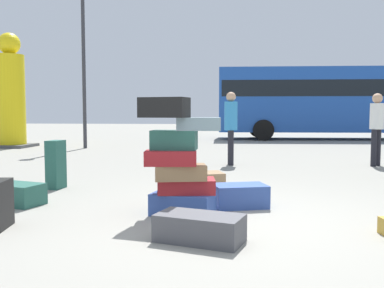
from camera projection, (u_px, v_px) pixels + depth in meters
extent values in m
plane|color=gray|center=(224.00, 223.00, 4.60)|extent=(80.00, 80.00, 0.00)
cube|color=#334F99|center=(183.00, 204.00, 4.97)|extent=(0.78, 0.55, 0.26)
cube|color=maroon|center=(186.00, 186.00, 4.97)|extent=(0.70, 0.47, 0.17)
cube|color=olive|center=(180.00, 172.00, 4.89)|extent=(0.64, 0.45, 0.17)
cube|color=maroon|center=(171.00, 158.00, 4.85)|extent=(0.62, 0.41, 0.17)
cube|color=#26594C|center=(174.00, 140.00, 4.96)|extent=(0.53, 0.32, 0.23)
cube|color=gray|center=(199.00, 124.00, 4.91)|extent=(0.52, 0.33, 0.15)
cube|color=black|center=(164.00, 108.00, 4.84)|extent=(0.59, 0.41, 0.23)
cube|color=#26594C|center=(56.00, 165.00, 6.66)|extent=(0.24, 0.33, 0.76)
cube|color=olive|center=(201.00, 181.00, 6.53)|extent=(0.77, 0.62, 0.28)
cube|color=#26594C|center=(14.00, 194.00, 5.52)|extent=(0.83, 0.61, 0.28)
cube|color=#334F99|center=(240.00, 196.00, 5.37)|extent=(0.75, 0.59, 0.29)
cube|color=#4C4C51|center=(200.00, 228.00, 3.93)|extent=(0.88, 0.62, 0.25)
cylinder|color=black|center=(230.00, 147.00, 9.83)|extent=(0.12, 0.12, 0.80)
cylinder|color=black|center=(231.00, 148.00, 9.62)|extent=(0.12, 0.12, 0.80)
cylinder|color=#338CCC|center=(231.00, 116.00, 9.67)|extent=(0.30, 0.30, 0.65)
sphere|color=tan|center=(231.00, 97.00, 9.64)|extent=(0.22, 0.22, 0.22)
cylinder|color=black|center=(378.00, 147.00, 9.56)|extent=(0.12, 0.12, 0.83)
cylinder|color=black|center=(374.00, 148.00, 9.42)|extent=(0.12, 0.12, 0.83)
cylinder|color=white|center=(377.00, 116.00, 9.44)|extent=(0.30, 0.30, 0.58)
sphere|color=tan|center=(377.00, 98.00, 9.41)|extent=(0.22, 0.22, 0.22)
cylinder|color=yellow|center=(11.00, 101.00, 14.65)|extent=(0.95, 0.95, 3.18)
sphere|color=yellow|center=(9.00, 44.00, 14.50)|extent=(0.74, 0.74, 0.74)
cube|color=#4C4C4C|center=(12.00, 146.00, 14.76)|extent=(1.34, 1.34, 0.10)
cube|color=#1E4CA5|center=(340.00, 100.00, 19.05)|extent=(10.96, 2.98, 2.80)
cube|color=black|center=(340.00, 89.00, 19.02)|extent=(10.74, 2.99, 0.70)
cylinder|color=black|center=(258.00, 128.00, 20.63)|extent=(0.91, 0.29, 0.90)
cylinder|color=black|center=(263.00, 130.00, 18.14)|extent=(0.91, 0.29, 0.90)
cylinder|color=#333338|center=(84.00, 64.00, 14.08)|extent=(0.12, 0.12, 5.64)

